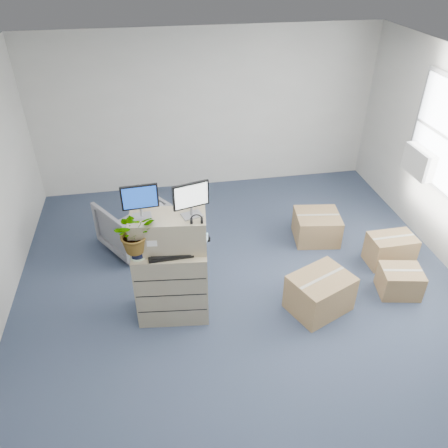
{
  "coord_description": "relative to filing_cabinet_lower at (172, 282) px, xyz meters",
  "views": [
    {
      "loc": [
        -1.02,
        -3.84,
        4.02
      ],
      "look_at": [
        -0.26,
        0.4,
        1.12
      ],
      "focal_mm": 35.0,
      "sensor_mm": 36.0,
      "label": 1
    }
  ],
  "objects": [
    {
      "name": "ground",
      "position": [
        0.93,
        -0.2,
        -0.49
      ],
      "size": [
        7.0,
        7.0,
        0.0
      ],
      "primitive_type": "plane",
      "color": "#272F47",
      "rests_on": "ground"
    },
    {
      "name": "wall_back",
      "position": [
        0.93,
        3.31,
        0.91
      ],
      "size": [
        6.0,
        0.02,
        2.8
      ],
      "primitive_type": "cube",
      "color": "#B3B2AA",
      "rests_on": "ground"
    },
    {
      "name": "ac_unit",
      "position": [
        3.8,
        1.2,
        0.71
      ],
      "size": [
        0.24,
        0.6,
        0.4
      ],
      "primitive_type": "cube",
      "color": "silver",
      "rests_on": "wall_right"
    },
    {
      "name": "filing_cabinet_lower",
      "position": [
        0.0,
        0.0,
        0.0
      ],
      "size": [
        0.9,
        0.61,
        0.99
      ],
      "primitive_type": "cube",
      "rotation": [
        0.0,
        0.0,
        -0.11
      ],
      "color": "tan",
      "rests_on": "ground"
    },
    {
      "name": "filing_cabinet_upper",
      "position": [
        0.01,
        0.05,
        0.71
      ],
      "size": [
        0.89,
        0.52,
        0.42
      ],
      "primitive_type": "cube",
      "rotation": [
        0.0,
        0.0,
        -0.11
      ],
      "color": "tan",
      "rests_on": "filing_cabinet_lower"
    },
    {
      "name": "monitor_left",
      "position": [
        -0.27,
        0.08,
        1.14
      ],
      "size": [
        0.4,
        0.16,
        0.39
      ],
      "rotation": [
        0.0,
        0.0,
        0.06
      ],
      "color": "#99999E",
      "rests_on": "filing_cabinet_upper"
    },
    {
      "name": "monitor_right",
      "position": [
        0.28,
        0.0,
        1.15
      ],
      "size": [
        0.4,
        0.21,
        0.41
      ],
      "rotation": [
        0.0,
        0.0,
        0.26
      ],
      "color": "#99999E",
      "rests_on": "filing_cabinet_upper"
    },
    {
      "name": "headphones",
      "position": [
        0.31,
        -0.14,
        0.96
      ],
      "size": [
        0.14,
        0.03,
        0.14
      ],
      "primitive_type": "torus",
      "rotation": [
        1.57,
        0.0,
        -0.11
      ],
      "color": "black",
      "rests_on": "filing_cabinet_upper"
    },
    {
      "name": "keyboard",
      "position": [
        0.0,
        -0.11,
        0.51
      ],
      "size": [
        0.51,
        0.23,
        0.03
      ],
      "primitive_type": "cube",
      "rotation": [
        0.0,
        0.0,
        0.04
      ],
      "color": "black",
      "rests_on": "filing_cabinet_lower"
    },
    {
      "name": "mouse",
      "position": [
        0.32,
        -0.1,
        0.51
      ],
      "size": [
        0.1,
        0.07,
        0.03
      ],
      "primitive_type": "ellipsoid",
      "rotation": [
        0.0,
        0.0,
        0.12
      ],
      "color": "silver",
      "rests_on": "filing_cabinet_lower"
    },
    {
      "name": "water_bottle",
      "position": [
        0.04,
        0.05,
        0.61
      ],
      "size": [
        0.06,
        0.06,
        0.22
      ],
      "primitive_type": "cylinder",
      "color": "gray",
      "rests_on": "filing_cabinet_lower"
    },
    {
      "name": "phone_dock",
      "position": [
        -0.04,
        0.07,
        0.54
      ],
      "size": [
        0.06,
        0.06,
        0.13
      ],
      "rotation": [
        0.0,
        0.0,
        -0.11
      ],
      "color": "silver",
      "rests_on": "filing_cabinet_lower"
    },
    {
      "name": "external_drive",
      "position": [
        0.37,
        0.12,
        0.52
      ],
      "size": [
        0.23,
        0.19,
        0.06
      ],
      "primitive_type": "cube",
      "rotation": [
        0.0,
        0.0,
        0.23
      ],
      "color": "black",
      "rests_on": "filing_cabinet_lower"
    },
    {
      "name": "tissue_box",
      "position": [
        0.32,
        0.03,
        0.6
      ],
      "size": [
        0.28,
        0.21,
        0.09
      ],
      "primitive_type": "cube",
      "rotation": [
        0.0,
        0.0,
        -0.41
      ],
      "color": "#439EE4",
      "rests_on": "external_drive"
    },
    {
      "name": "potted_plant",
      "position": [
        -0.36,
        -0.07,
        0.76
      ],
      "size": [
        0.52,
        0.56,
        0.47
      ],
      "rotation": [
        0.0,
        0.0,
        -0.11
      ],
      "color": "#A4C09B",
      "rests_on": "filing_cabinet_lower"
    },
    {
      "name": "office_chair",
      "position": [
        -0.47,
        1.52,
        -0.06
      ],
      "size": [
        1.13,
        1.12,
        0.86
      ],
      "primitive_type": "imported",
      "rotation": [
        0.0,
        0.0,
        3.72
      ],
      "color": "slate",
      "rests_on": "ground"
    },
    {
      "name": "cardboard_boxes",
      "position": [
        2.39,
        0.34,
        -0.27
      ],
      "size": [
        2.09,
        2.2,
        0.5
      ],
      "color": "olive",
      "rests_on": "ground"
    }
  ]
}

